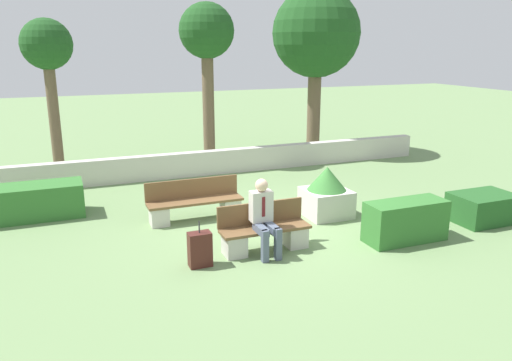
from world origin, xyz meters
TOP-DOWN VIEW (x-y plane):
  - ground_plane at (0.00, 0.00)m, footprint 60.00×60.00m
  - perimeter_wall at (0.00, 4.70)m, footprint 13.76×0.30m
  - bench_front at (-0.54, -0.85)m, footprint 1.62×0.48m
  - bench_left_side at (-1.27, 1.16)m, footprint 1.99×0.48m
  - person_seated_man at (-0.61, -0.99)m, footprint 0.38×0.63m
  - hedge_block_near_left at (-4.40, 2.52)m, footprint 2.02×0.85m
  - hedge_block_near_right at (2.06, -1.42)m, footprint 1.54×0.60m
  - hedge_block_mid_left at (4.23, -1.15)m, footprint 1.26×0.90m
  - planter_corner_left at (1.39, 0.36)m, footprint 0.92×0.92m
  - suitcase at (-1.79, -1.09)m, footprint 0.38×0.23m
  - tree_leftmost at (-3.84, 6.40)m, footprint 1.36×1.36m
  - tree_center_left at (0.48, 5.94)m, footprint 1.60×1.60m
  - tree_center_right at (4.22, 6.28)m, footprint 2.83×2.83m

SIDE VIEW (x-z plane):
  - ground_plane at x=0.00m, z-range 0.00..0.00m
  - hedge_block_mid_left at x=4.23m, z-range 0.00..0.58m
  - suitcase at x=-1.79m, z-range -0.10..0.69m
  - bench_front at x=-0.54m, z-range -0.11..0.72m
  - bench_left_side at x=-1.27m, z-range -0.09..0.74m
  - perimeter_wall at x=0.00m, z-range 0.00..0.67m
  - hedge_block_near_left at x=-4.40m, z-range 0.00..0.72m
  - hedge_block_near_right at x=2.06m, z-range 0.00..0.76m
  - planter_corner_left at x=1.39m, z-range -0.03..1.05m
  - person_seated_man at x=-0.61m, z-range 0.07..1.39m
  - tree_leftmost at x=-3.84m, z-range 1.24..5.48m
  - tree_center_left at x=0.48m, z-range 1.36..6.10m
  - tree_center_right at x=4.22m, z-range 1.19..6.51m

